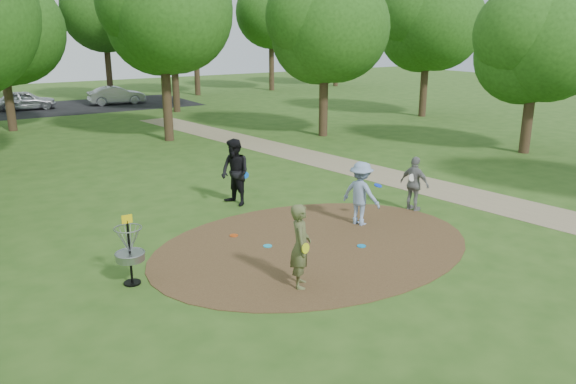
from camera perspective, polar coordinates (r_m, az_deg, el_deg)
ground at (r=14.07m, az=2.65°, el=-5.46°), size 100.00×100.00×0.00m
dirt_clearing at (r=14.06m, az=2.65°, el=-5.43°), size 8.40×8.40×0.02m
footpath at (r=19.63m, az=14.90°, el=0.35°), size 7.55×39.89×0.01m
parking_lot at (r=42.08m, az=-19.39°, el=8.27°), size 14.00×8.00×0.01m
player_observer_with_disc at (r=11.60m, az=1.29°, el=-5.51°), size 0.72×0.79×1.81m
player_throwing_with_disc at (r=15.39m, az=7.42°, el=-0.16°), size 1.22×1.29×1.77m
player_walking_with_disc at (r=17.06m, az=-5.40°, el=1.99°), size 0.96×1.13×2.04m
player_waiting_with_disc at (r=16.90m, az=12.73°, el=0.81°), size 0.58×1.02×1.63m
disc_ground_cyan at (r=13.97m, az=-2.09°, el=-5.50°), size 0.22×0.22×0.02m
disc_ground_blue at (r=14.07m, az=7.47°, el=-5.46°), size 0.22×0.22×0.02m
disc_ground_red at (r=14.71m, az=-5.52°, el=-4.41°), size 0.22×0.22×0.02m
car_left at (r=41.45m, az=-25.16°, el=8.44°), size 3.89×1.85×1.28m
car_right at (r=42.23m, az=-17.04°, el=9.38°), size 3.98×1.64×1.28m
disc_golf_basket at (r=12.17m, az=-15.83°, el=-5.23°), size 0.63×0.63×1.54m
tree_ring at (r=22.21m, az=-9.92°, el=16.15°), size 37.02×46.08×9.50m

